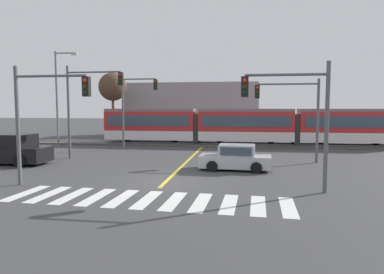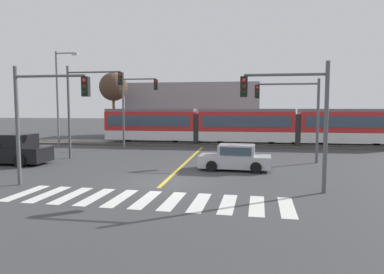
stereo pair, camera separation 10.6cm
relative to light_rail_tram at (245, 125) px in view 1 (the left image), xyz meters
name	(u,v)px [view 1 (the left image)]	position (x,y,z in m)	size (l,w,h in m)	color
ground_plane	(166,182)	(-4.04, -17.28, -2.05)	(200.00, 200.00, 0.00)	#3D3D3F
track_bed	(204,144)	(-4.04, 0.01, -1.96)	(120.00, 4.00, 0.18)	#4C4742
rail_near	(203,143)	(-4.04, -0.71, -1.82)	(120.00, 0.08, 0.10)	#939399
rail_far	(205,142)	(-4.04, 0.73, -1.82)	(120.00, 0.08, 0.10)	#939399
light_rail_tram	(245,125)	(0.00, 0.00, 0.00)	(28.00, 2.64, 3.43)	silver
crosswalk_stripe_0	(26,193)	(-9.53, -20.41, -2.04)	(0.56, 2.80, 0.01)	silver
crosswalk_stripe_1	(49,194)	(-8.43, -20.46, -2.04)	(0.56, 2.80, 0.01)	silver
crosswalk_stripe_2	(72,196)	(-7.33, -20.51, -2.04)	(0.56, 2.80, 0.01)	silver
crosswalk_stripe_3	(96,197)	(-6.24, -20.56, -2.04)	(0.56, 2.80, 0.01)	silver
crosswalk_stripe_4	(121,198)	(-5.14, -20.61, -2.04)	(0.56, 2.80, 0.01)	silver
crosswalk_stripe_5	(147,200)	(-4.04, -20.65, -2.04)	(0.56, 2.80, 0.01)	silver
crosswalk_stripe_6	(174,201)	(-2.94, -20.70, -2.04)	(0.56, 2.80, 0.01)	silver
crosswalk_stripe_7	(201,202)	(-1.84, -20.75, -2.04)	(0.56, 2.80, 0.01)	silver
crosswalk_stripe_8	(229,204)	(-0.74, -20.80, -2.04)	(0.56, 2.80, 0.01)	silver
crosswalk_stripe_9	(258,205)	(0.36, -20.84, -2.04)	(0.56, 2.80, 0.01)	silver
crosswalk_stripe_10	(288,207)	(1.46, -20.89, -2.04)	(0.56, 2.80, 0.01)	silver
lane_centre_line	(188,161)	(-4.04, -10.32, -2.04)	(0.20, 16.66, 0.01)	gold
sedan_crossing	(235,158)	(-0.67, -13.44, -1.35)	(4.29, 2.10, 1.52)	#B7BABF
pickup_truck	(10,151)	(-15.40, -13.47, -1.20)	(5.43, 2.31, 1.98)	black
traffic_light_far_left	(134,100)	(-9.80, -4.59, 2.31)	(3.25, 0.38, 6.79)	#515459
traffic_light_mid_right	(295,106)	(3.18, -9.98, 1.76)	(4.25, 0.38, 5.62)	#515459
traffic_light_mid_left	(86,98)	(-11.42, -10.48, 2.37)	(4.25, 0.38, 6.70)	#515459
traffic_light_near_left	(42,107)	(-9.50, -18.99, 1.67)	(3.75, 0.38, 5.64)	#515459
traffic_light_near_right	(296,107)	(2.01, -18.43, 1.66)	(3.75, 0.38, 5.67)	#515459
street_lamp_west	(59,93)	(-17.67, -3.17, 3.07)	(2.29, 0.28, 9.04)	slate
bare_tree_far_west	(113,87)	(-15.67, 5.49, 4.11)	(3.35, 3.35, 7.88)	brown
building_backdrop_far	(193,110)	(-6.87, 11.49, 1.40)	(17.01, 6.00, 6.89)	gray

